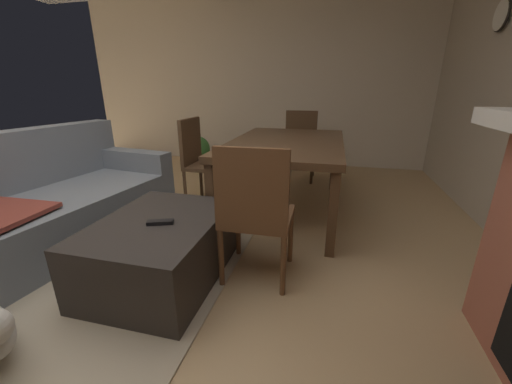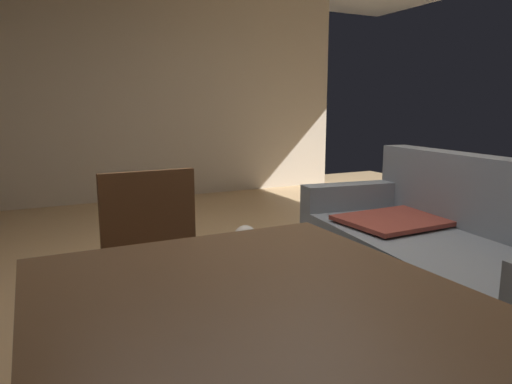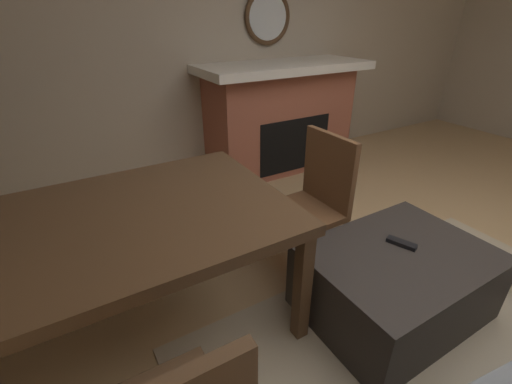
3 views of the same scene
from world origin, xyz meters
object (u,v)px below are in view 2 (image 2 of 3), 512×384
object	(u,v)px
dining_table	(319,383)
small_dog	(268,249)
tv_remote	(253,252)
ottoman_coffee_table	(265,294)
couch	(449,254)
dining_chair_west	(157,263)

from	to	relation	value
dining_table	small_dog	xyz separation A→B (m)	(-2.21, 1.05, -0.49)
tv_remote	dining_table	xyz separation A→B (m)	(1.46, -0.57, 0.23)
ottoman_coffee_table	tv_remote	xyz separation A→B (m)	(-0.05, -0.05, 0.23)
ottoman_coffee_table	tv_remote	world-z (taller)	tv_remote
couch	ottoman_coffee_table	bearing A→B (deg)	-98.22
couch	small_dog	size ratio (longest dim) A/B	4.26
small_dog	dining_chair_west	bearing A→B (deg)	-48.70
tv_remote	dining_table	size ratio (longest dim) A/B	0.09
dining_table	small_dog	size ratio (longest dim) A/B	3.44
dining_table	ottoman_coffee_table	bearing A→B (deg)	156.39
ottoman_coffee_table	tv_remote	size ratio (longest dim) A/B	6.20
couch	tv_remote	xyz separation A→B (m)	(-0.23, -1.24, 0.13)
couch	dining_table	bearing A→B (deg)	-55.81
couch	dining_chair_west	world-z (taller)	dining_chair_west
dining_table	small_dog	bearing A→B (deg)	154.51
ottoman_coffee_table	tv_remote	distance (m)	0.24
tv_remote	dining_chair_west	bearing A→B (deg)	-94.48
ottoman_coffee_table	dining_table	size ratio (longest dim) A/B	0.56
dining_chair_west	small_dog	xyz separation A→B (m)	(-0.93, 1.06, -0.34)
couch	dining_table	size ratio (longest dim) A/B	1.24
ottoman_coffee_table	dining_table	distance (m)	1.60
couch	tv_remote	size ratio (longest dim) A/B	13.80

